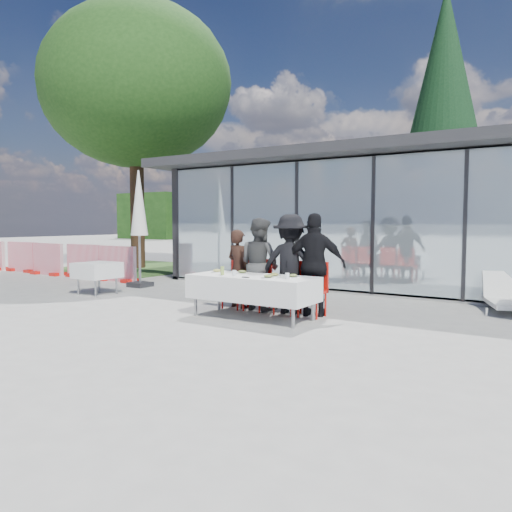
# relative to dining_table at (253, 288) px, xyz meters

# --- Properties ---
(ground) EXTENTS (90.00, 90.00, 0.00)m
(ground) POSITION_rel_dining_table_xyz_m (-0.16, -0.38, -0.54)
(ground) COLOR #9D9B95
(ground) RESTS_ON ground
(pavilion) EXTENTS (14.80, 8.80, 3.44)m
(pavilion) POSITION_rel_dining_table_xyz_m (1.84, 7.79, 1.61)
(pavilion) COLOR gray
(pavilion) RESTS_ON ground
(treeline) EXTENTS (62.50, 2.00, 4.40)m
(treeline) POSITION_rel_dining_table_xyz_m (-2.16, 27.62, 1.66)
(treeline) COLOR #153310
(treeline) RESTS_ON ground
(dining_table) EXTENTS (2.26, 0.96, 0.75)m
(dining_table) POSITION_rel_dining_table_xyz_m (0.00, 0.00, 0.00)
(dining_table) COLOR white
(dining_table) RESTS_ON ground
(diner_a) EXTENTS (0.67, 0.67, 1.54)m
(diner_a) POSITION_rel_dining_table_xyz_m (-0.84, 0.77, 0.23)
(diner_a) COLOR black
(diner_a) RESTS_ON ground
(diner_chair_a) EXTENTS (0.44, 0.44, 0.97)m
(diner_chair_a) POSITION_rel_dining_table_xyz_m (-0.84, 0.75, -0.00)
(diner_chair_a) COLOR #B9130C
(diner_chair_a) RESTS_ON ground
(diner_b) EXTENTS (1.05, 1.05, 1.76)m
(diner_b) POSITION_rel_dining_table_xyz_m (-0.34, 0.77, 0.34)
(diner_b) COLOR #454545
(diner_b) RESTS_ON ground
(diner_chair_b) EXTENTS (0.44, 0.44, 0.97)m
(diner_chair_b) POSITION_rel_dining_table_xyz_m (-0.34, 0.75, -0.00)
(diner_chair_b) COLOR #B9130C
(diner_chair_b) RESTS_ON ground
(diner_c) EXTENTS (1.38, 1.38, 1.83)m
(diner_c) POSITION_rel_dining_table_xyz_m (0.33, 0.77, 0.38)
(diner_c) COLOR black
(diner_c) RESTS_ON ground
(diner_chair_c) EXTENTS (0.44, 0.44, 0.97)m
(diner_chair_c) POSITION_rel_dining_table_xyz_m (0.33, 0.75, -0.00)
(diner_chair_c) COLOR #B9130C
(diner_chair_c) RESTS_ON ground
(diner_d) EXTENTS (1.36, 1.36, 1.85)m
(diner_d) POSITION_rel_dining_table_xyz_m (0.83, 0.77, 0.39)
(diner_d) COLOR black
(diner_d) RESTS_ON ground
(diner_chair_d) EXTENTS (0.44, 0.44, 0.97)m
(diner_chair_d) POSITION_rel_dining_table_xyz_m (0.83, 0.75, -0.00)
(diner_chair_d) COLOR #B9130C
(diner_chair_d) RESTS_ON ground
(plate_a) EXTENTS (0.23, 0.23, 0.07)m
(plate_a) POSITION_rel_dining_table_xyz_m (-0.83, 0.08, 0.24)
(plate_a) COLOR white
(plate_a) RESTS_ON dining_table
(plate_b) EXTENTS (0.23, 0.23, 0.07)m
(plate_b) POSITION_rel_dining_table_xyz_m (-0.32, 0.15, 0.24)
(plate_b) COLOR white
(plate_b) RESTS_ON dining_table
(plate_c) EXTENTS (0.23, 0.23, 0.07)m
(plate_c) POSITION_rel_dining_table_xyz_m (0.40, 0.07, 0.24)
(plate_c) COLOR white
(plate_c) RESTS_ON dining_table
(plate_d) EXTENTS (0.23, 0.23, 0.07)m
(plate_d) POSITION_rel_dining_table_xyz_m (0.74, 0.11, 0.24)
(plate_d) COLOR white
(plate_d) RESTS_ON dining_table
(plate_extra) EXTENTS (0.23, 0.23, 0.07)m
(plate_extra) POSITION_rel_dining_table_xyz_m (0.44, -0.20, 0.24)
(plate_extra) COLOR white
(plate_extra) RESTS_ON dining_table
(juice_bottle) EXTENTS (0.06, 0.06, 0.15)m
(juice_bottle) POSITION_rel_dining_table_xyz_m (-0.51, -0.19, 0.29)
(juice_bottle) COLOR #87A645
(juice_bottle) RESTS_ON dining_table
(drinking_glasses) EXTENTS (1.08, 0.15, 0.10)m
(drinking_glasses) POSITION_rel_dining_table_xyz_m (0.25, -0.15, 0.26)
(drinking_glasses) COLOR silver
(drinking_glasses) RESTS_ON dining_table
(folded_eyeglasses) EXTENTS (0.14, 0.03, 0.01)m
(folded_eyeglasses) POSITION_rel_dining_table_xyz_m (0.07, -0.32, 0.22)
(folded_eyeglasses) COLOR black
(folded_eyeglasses) RESTS_ON dining_table
(spare_table_left) EXTENTS (0.86, 0.86, 0.74)m
(spare_table_left) POSITION_rel_dining_table_xyz_m (-4.63, 0.46, 0.02)
(spare_table_left) COLOR white
(spare_table_left) RESTS_ON ground
(market_umbrella) EXTENTS (0.50, 0.50, 3.00)m
(market_umbrella) POSITION_rel_dining_table_xyz_m (-4.75, 1.93, 1.43)
(market_umbrella) COLOR black
(market_umbrella) RESTS_ON ground
(construction_barriers) EXTENTS (9.40, 0.60, 1.00)m
(construction_barriers) POSITION_rel_dining_table_xyz_m (-10.17, 2.50, -0.10)
(construction_barriers) COLOR red
(construction_barriers) RESTS_ON ground
(lounger) EXTENTS (1.01, 1.46, 0.72)m
(lounger) POSITION_rel_dining_table_xyz_m (3.62, 3.17, -0.28)
(lounger) COLOR silver
(lounger) RESTS_ON ground
(deciduous_tree) EXTENTS (7.04, 6.40, 9.38)m
(deciduous_tree) POSITION_rel_dining_table_xyz_m (-8.66, 5.62, 5.94)
(deciduous_tree) COLOR #382316
(deciduous_tree) RESTS_ON ground
(conifer_tree) EXTENTS (4.00, 4.00, 10.50)m
(conifer_tree) POSITION_rel_dining_table_xyz_m (0.34, 12.62, 5.45)
(conifer_tree) COLOR #382316
(conifer_tree) RESTS_ON ground
(grass_patch) EXTENTS (5.00, 5.00, 0.02)m
(grass_patch) POSITION_rel_dining_table_xyz_m (-8.66, 5.62, -0.53)
(grass_patch) COLOR #385926
(grass_patch) RESTS_ON ground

